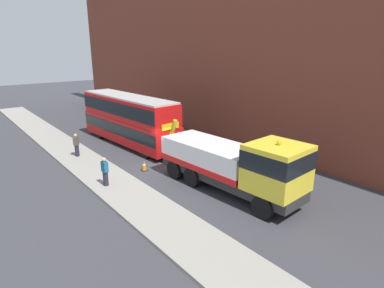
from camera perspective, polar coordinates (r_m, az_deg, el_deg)
ground_plane at (r=22.19m, az=-4.59°, el=-3.96°), size 120.00×120.00×0.00m
near_kerb at (r=20.31m, az=-14.50°, el=-6.30°), size 60.00×2.80×0.15m
building_facade at (r=25.96m, az=10.24°, el=17.08°), size 60.00×1.50×16.00m
recovery_tow_truck at (r=17.79m, az=7.42°, el=-3.41°), size 10.21×3.21×3.67m
double_decker_bus at (r=27.04m, az=-11.18°, el=4.54°), size 11.16×3.25×4.06m
pedestrian_onlooker at (r=24.89m, az=-19.83°, el=-0.21°), size 0.46×0.47×1.71m
pedestrian_bystander at (r=19.20m, az=-15.18°, el=-4.81°), size 0.43×0.34×1.71m
traffic_cone_near_bus at (r=21.49m, az=-8.49°, el=-3.85°), size 0.36×0.36×0.72m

